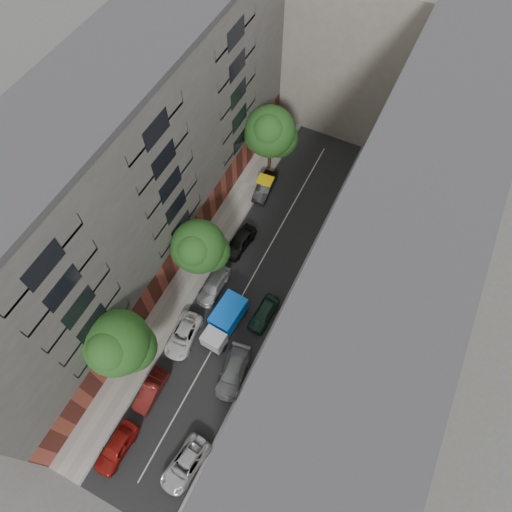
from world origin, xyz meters
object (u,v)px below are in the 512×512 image
Objects in this scene: lamp_post at (138,330)px; pedestrian at (323,240)px; car_left_3 at (213,286)px; tree_far at (271,134)px; car_left_4 at (240,242)px; car_right_2 at (264,313)px; car_left_1 at (151,390)px; car_left_2 at (183,335)px; car_right_0 at (185,464)px; tree_near at (118,345)px; tree_mid at (199,248)px; car_left_0 at (116,447)px; tarp_truck at (225,321)px; car_left_5 at (265,187)px; car_right_1 at (233,372)px.

lamp_post reaches higher than pedestrian.
car_left_3 is 17.08m from tree_far.
tree_far reaches higher than car_left_4.
lamp_post is (-8.39, -7.25, 3.00)m from car_right_2.
car_left_1 is 2.72× the size of pedestrian.
tree_far reaches higher than car_left_2.
car_right_2 is (0.00, 14.40, 0.04)m from car_right_0.
car_left_2 is at bearing 58.21° from tree_near.
tree_mid is (1.00, 10.95, -0.83)m from tree_near.
car_left_0 is 16.17m from car_left_3.
car_right_0 is at bearing -86.33° from car_right_2.
car_right_0 is (5.60, -20.40, -0.09)m from car_left_4.
car_left_5 is (-3.65, 16.16, -0.64)m from tarp_truck.
car_right_0 is 0.57× the size of tree_far.
car_right_2 is 0.56× the size of tree_mid.
tree_far reaches higher than car_left_5.
tree_far reaches higher than car_left_1.
tarp_truck is 20.21m from tree_far.
tarp_truck is at bearing 65.78° from pedestrian.
lamp_post is (-5.64, -4.69, 2.34)m from tarp_truck.
car_right_0 is (5.60, -3.71, -0.01)m from car_left_1.
tree_near reaches higher than car_left_1.
car_left_3 is 0.60× the size of tree_mid.
car_right_0 is (6.40, -28.00, -0.06)m from car_left_5.
car_left_0 is 21.77m from car_left_4.
car_left_2 reaches higher than car_left_3.
tree_mid reaches higher than lamp_post.
car_right_2 is at bearing -41.12° from car_left_4.
tree_near is (-8.31, 4.94, 5.02)m from car_right_0.
car_left_5 is 0.92× the size of car_right_0.
lamp_post is at bearing 109.96° from car_left_0.
car_right_1 is 24.49m from tree_far.
car_right_2 is (5.60, -6.00, -0.05)m from car_left_4.
tree_far is (-1.64, 21.88, 4.89)m from car_left_2.
car_left_5 is at bearing 91.06° from car_left_1.
car_right_1 is at bearing 21.44° from tree_near.
car_left_4 is (0.07, 11.20, 0.10)m from car_left_2.
pedestrian reaches higher than car_right_0.
car_right_0 is 10.89m from tree_near.
tree_near is (-2.71, 6.31, 4.92)m from car_left_0.
car_left_0 is 8.45m from tree_near.
car_right_0 is at bearing -68.16° from car_left_3.
car_right_1 is at bearing -46.48° from tree_mid.
car_left_2 is 3.13× the size of pedestrian.
tree_mid reaches higher than car_left_4.
car_left_0 is at bearing -93.05° from car_left_5.
car_right_0 is (5.67, -9.20, 0.01)m from car_left_2.
car_left_5 is (-0.80, 24.29, 0.05)m from car_left_1.
tarp_truck is 0.65× the size of tree_near.
car_left_3 is 12.12m from pedestrian.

